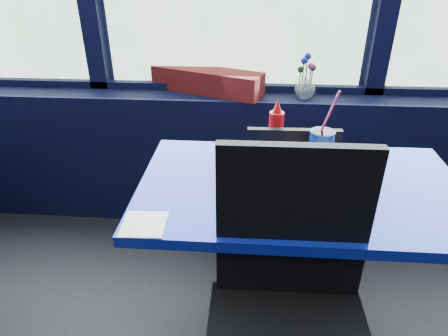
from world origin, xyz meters
TOP-DOWN VIEW (x-y plane):
  - window_sill at (0.00, 2.87)m, footprint 5.00×0.26m
  - near_table at (0.30, 2.00)m, footprint 1.20×0.70m
  - chair_near_front at (0.24, 1.56)m, footprint 0.48×0.49m
  - chair_near_back at (0.29, 2.32)m, footprint 0.41×0.41m
  - planter_box at (-0.15, 2.91)m, footprint 0.65×0.38m
  - flower_vase at (0.39, 2.84)m, footprint 0.14×0.15m
  - food_basket at (0.39, 1.97)m, footprint 0.33×0.33m
  - ketchup_bottle at (0.21, 2.28)m, footprint 0.06×0.06m
  - soda_cup at (0.38, 2.15)m, footprint 0.10×0.10m
  - napkin at (-0.22, 1.72)m, footprint 0.14×0.14m

SIDE VIEW (x-z plane):
  - window_sill at x=0.00m, z-range 0.00..0.80m
  - chair_near_back at x=0.29m, z-range 0.07..0.95m
  - near_table at x=0.30m, z-range 0.19..0.94m
  - chair_near_front at x=0.24m, z-range 0.08..1.14m
  - napkin at x=-0.22m, z-range 0.75..0.75m
  - food_basket at x=0.39m, z-range 0.74..0.83m
  - soda_cup at x=0.38m, z-range 0.67..0.99m
  - ketchup_bottle at x=0.21m, z-range 0.74..0.97m
  - planter_box at x=-0.15m, z-range 0.80..0.93m
  - flower_vase at x=0.39m, z-range 0.75..0.99m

